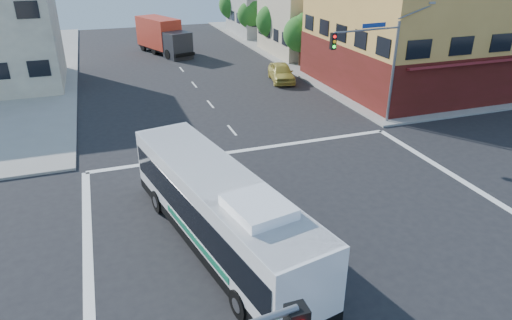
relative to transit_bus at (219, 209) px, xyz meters
name	(u,v)px	position (x,y,z in m)	size (l,w,h in m)	color
ground	(317,233)	(4.25, -0.45, -1.79)	(120.00, 120.00, 0.00)	black
sidewalk_ne	(438,41)	(39.25, 34.55, -1.72)	(50.00, 50.00, 0.15)	gray
corner_building_ne	(435,17)	(24.24, 18.03, 4.10)	(18.10, 15.44, 14.00)	gold
building_east_near	(321,13)	(21.23, 33.53, 2.71)	(12.06, 10.06, 9.00)	tan
signal_mast_ne	(375,55)	(13.33, 10.17, 3.19)	(7.91, 1.13, 8.07)	slate
street_tree_a	(302,32)	(16.15, 27.47, 1.80)	(3.60, 3.60, 5.53)	#361F13
street_tree_b	(273,19)	(16.15, 35.47, 1.96)	(3.80, 3.80, 5.79)	#361F13
street_tree_c	(251,13)	(16.15, 43.47, 1.67)	(3.40, 3.40, 5.29)	#361F13
street_tree_d	(233,3)	(16.15, 51.47, 2.09)	(4.00, 4.00, 6.03)	#361F13
transit_bus	(219,209)	(0.00, 0.00, 0.00)	(5.07, 12.66, 3.66)	black
box_truck	(163,37)	(3.84, 38.67, 0.12)	(5.42, 9.10, 3.95)	#29292E
parked_car	(281,72)	(12.15, 23.06, -0.96)	(1.96, 4.87, 1.66)	gold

